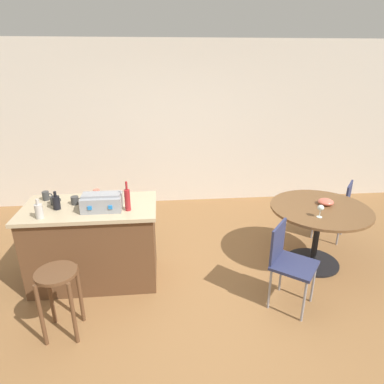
% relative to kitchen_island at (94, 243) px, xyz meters
% --- Properties ---
extents(ground_plane, '(8.80, 8.80, 0.00)m').
position_rel_kitchen_island_xyz_m(ground_plane, '(1.06, -0.50, -0.46)').
color(ground_plane, olive).
extents(back_wall, '(8.00, 0.10, 2.70)m').
position_rel_kitchen_island_xyz_m(back_wall, '(1.06, 2.29, 0.89)').
color(back_wall, beige).
rests_on(back_wall, ground_plane).
extents(kitchen_island, '(1.41, 0.75, 0.92)m').
position_rel_kitchen_island_xyz_m(kitchen_island, '(0.00, 0.00, 0.00)').
color(kitchen_island, brown).
rests_on(kitchen_island, ground_plane).
extents(wooden_stool, '(0.36, 0.36, 0.67)m').
position_rel_kitchen_island_xyz_m(wooden_stool, '(-0.16, -0.82, 0.04)').
color(wooden_stool, brown).
rests_on(wooden_stool, ground_plane).
extents(dining_table, '(1.15, 1.15, 0.76)m').
position_rel_kitchen_island_xyz_m(dining_table, '(2.62, 0.06, 0.13)').
color(dining_table, black).
rests_on(dining_table, ground_plane).
extents(folding_chair_near, '(0.56, 0.56, 0.88)m').
position_rel_kitchen_island_xyz_m(folding_chair_near, '(2.00, -0.61, 0.06)').
color(folding_chair_near, navy).
rests_on(folding_chair_near, ground_plane).
extents(folding_chair_far, '(0.56, 0.56, 0.85)m').
position_rel_kitchen_island_xyz_m(folding_chair_far, '(3.18, 0.65, 0.04)').
color(folding_chair_far, navy).
rests_on(folding_chair_far, ground_plane).
extents(toolbox, '(0.40, 0.26, 0.18)m').
position_rel_kitchen_island_xyz_m(toolbox, '(0.16, -0.10, 0.54)').
color(toolbox, gray).
rests_on(toolbox, kitchen_island).
extents(bottle_0, '(0.08, 0.08, 0.20)m').
position_rel_kitchen_island_xyz_m(bottle_0, '(-0.32, -0.05, 0.53)').
color(bottle_0, black).
rests_on(bottle_0, kitchen_island).
extents(bottle_1, '(0.06, 0.06, 0.31)m').
position_rel_kitchen_island_xyz_m(bottle_1, '(0.42, -0.15, 0.58)').
color(bottle_1, maroon).
rests_on(bottle_1, kitchen_island).
extents(bottle_2, '(0.08, 0.08, 0.20)m').
position_rel_kitchen_island_xyz_m(bottle_2, '(-0.43, -0.25, 0.53)').
color(bottle_2, '#B7B2AD').
rests_on(bottle_2, kitchen_island).
extents(cup_0, '(0.11, 0.07, 0.11)m').
position_rel_kitchen_island_xyz_m(cup_0, '(0.05, 0.21, 0.51)').
color(cup_0, '#DB6651').
rests_on(cup_0, kitchen_island).
extents(cup_1, '(0.12, 0.08, 0.09)m').
position_rel_kitchen_island_xyz_m(cup_1, '(-0.16, 0.07, 0.50)').
color(cup_1, '#383838').
rests_on(cup_1, kitchen_island).
extents(cup_2, '(0.11, 0.07, 0.10)m').
position_rel_kitchen_island_xyz_m(cup_2, '(-0.51, 0.22, 0.51)').
color(cup_2, '#383838').
rests_on(cup_2, kitchen_island).
extents(cup_3, '(0.11, 0.08, 0.09)m').
position_rel_kitchen_island_xyz_m(cup_3, '(-0.38, 0.09, 0.50)').
color(cup_3, '#383838').
rests_on(cup_3, kitchen_island).
extents(wine_glass, '(0.07, 0.07, 0.14)m').
position_rel_kitchen_island_xyz_m(wine_glass, '(2.49, -0.19, 0.41)').
color(wine_glass, silver).
rests_on(wine_glass, dining_table).
extents(serving_bowl, '(0.18, 0.18, 0.07)m').
position_rel_kitchen_island_xyz_m(serving_bowl, '(2.72, 0.13, 0.34)').
color(serving_bowl, '#DB6651').
rests_on(serving_bowl, dining_table).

